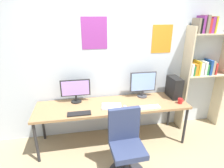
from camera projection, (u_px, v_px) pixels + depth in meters
ground_plane at (120, 165)px, 2.80m from camera, size 12.00×12.00×0.00m
wall_back at (108, 66)px, 3.27m from camera, size 4.95×0.11×2.60m
desk at (113, 107)px, 3.10m from camera, size 2.55×0.68×0.74m
bookshelf at (204, 63)px, 3.39m from camera, size 0.83×0.28×2.16m
office_chair at (126, 150)px, 2.52m from camera, size 0.52×0.52×0.99m
monitor_left at (76, 90)px, 3.10m from camera, size 0.50×0.18×0.40m
monitor_right at (143, 83)px, 3.29m from camera, size 0.48×0.18×0.47m
pc_tower at (174, 87)px, 3.31m from camera, size 0.17×0.34×0.38m
keyboard_left at (79, 114)px, 2.78m from camera, size 0.36×0.13×0.02m
keyboard_right at (149, 107)px, 2.97m from camera, size 0.36×0.13×0.02m
computer_mouse at (125, 106)px, 2.98m from camera, size 0.06×0.10×0.03m
laptop_closed at (111, 106)px, 3.00m from camera, size 0.35×0.27×0.02m
coffee_mug at (180, 101)px, 3.11m from camera, size 0.11×0.08×0.09m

